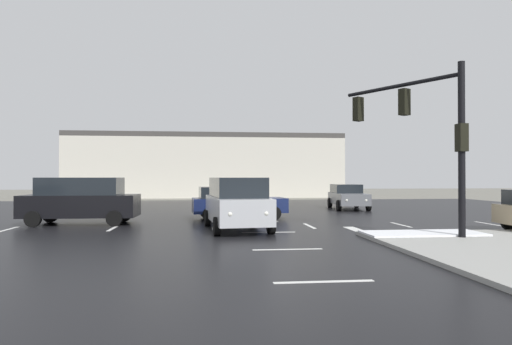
# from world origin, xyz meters

# --- Properties ---
(ground_plane) EXTENTS (120.00, 120.00, 0.00)m
(ground_plane) POSITION_xyz_m (0.00, 0.00, 0.00)
(ground_plane) COLOR slate
(road_asphalt) EXTENTS (44.00, 44.00, 0.02)m
(road_asphalt) POSITION_xyz_m (0.00, 0.00, 0.01)
(road_asphalt) COLOR black
(road_asphalt) RESTS_ON ground_plane
(snow_strip_curbside) EXTENTS (4.00, 1.60, 0.06)m
(snow_strip_curbside) POSITION_xyz_m (5.00, -4.00, 0.17)
(snow_strip_curbside) COLOR white
(snow_strip_curbside) RESTS_ON sidewalk_corner
(lane_markings) EXTENTS (36.15, 36.15, 0.01)m
(lane_markings) POSITION_xyz_m (1.20, -1.38, 0.02)
(lane_markings) COLOR silver
(lane_markings) RESTS_ON road_asphalt
(traffic_signal_mast) EXTENTS (2.60, 4.35, 5.66)m
(traffic_signal_mast) POSITION_xyz_m (5.21, -3.72, 3.93)
(traffic_signal_mast) COLOR black
(traffic_signal_mast) RESTS_ON sidewalk_corner
(strip_building_background) EXTENTS (27.75, 8.00, 6.51)m
(strip_building_background) POSITION_xyz_m (-2.26, 29.89, 3.25)
(strip_building_background) COLOR beige
(strip_building_background) RESTS_ON ground_plane
(suv_silver) EXTENTS (2.55, 4.97, 2.03)m
(suv_silver) POSITION_xyz_m (-1.11, -1.03, 1.09)
(suv_silver) COLOR #B7BABF
(suv_silver) RESTS_ON road_asphalt
(sedan_grey) EXTENTS (2.36, 4.66, 1.58)m
(sedan_grey) POSITION_xyz_m (6.72, 9.68, 0.85)
(sedan_grey) COLOR slate
(sedan_grey) RESTS_ON road_asphalt
(sedan_navy) EXTENTS (4.65, 2.32, 1.58)m
(sedan_navy) POSITION_xyz_m (-0.88, 3.38, 0.85)
(sedan_navy) COLOR #141E47
(sedan_navy) RESTS_ON road_asphalt
(suv_black) EXTENTS (4.88, 2.26, 2.03)m
(suv_black) POSITION_xyz_m (-7.71, 1.75, 1.09)
(suv_black) COLOR black
(suv_black) RESTS_ON road_asphalt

